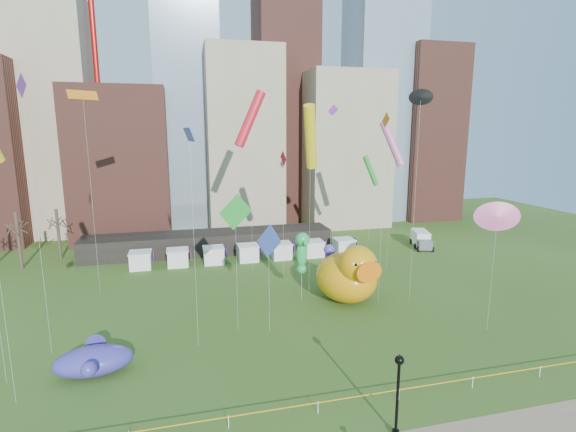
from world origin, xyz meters
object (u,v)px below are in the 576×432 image
object	(u,v)px
small_duck	(347,270)
whale_inflatable	(94,359)
big_duck	(349,275)
lamppost	(398,386)
seahorse_purple	(329,257)
seahorse_green	(302,250)
box_truck	(421,239)

from	to	relation	value
small_duck	whale_inflatable	world-z (taller)	small_duck
big_duck	whale_inflatable	bearing A→B (deg)	-168.17
big_duck	lamppost	xyz separation A→B (m)	(-5.24, -20.86, 0.20)
seahorse_purple	lamppost	size ratio (longest dim) A/B	0.96
seahorse_green	seahorse_purple	bearing A→B (deg)	32.53
lamppost	box_truck	xyz separation A→B (m)	(25.75, 39.94, -2.05)
big_duck	seahorse_purple	world-z (taller)	big_duck
big_duck	small_duck	distance (m)	7.03
whale_inflatable	lamppost	distance (m)	23.15
seahorse_green	seahorse_purple	size ratio (longest dim) A/B	1.46
seahorse_green	lamppost	distance (m)	23.07
whale_inflatable	lamppost	size ratio (longest dim) A/B	1.39
small_duck	lamppost	xyz separation A→B (m)	(-7.61, -27.26, 1.90)
small_duck	box_truck	xyz separation A→B (m)	(18.14, 12.69, -0.15)
big_duck	small_duck	xyz separation A→B (m)	(2.37, 6.39, -1.70)
small_duck	lamppost	size ratio (longest dim) A/B	0.84
seahorse_green	seahorse_purple	distance (m)	5.73
whale_inflatable	box_truck	world-z (taller)	whale_inflatable
small_duck	seahorse_green	xyz separation A→B (m)	(-7.13, -4.31, 4.32)
seahorse_green	whale_inflatable	distance (m)	23.13
big_duck	lamppost	distance (m)	21.51
whale_inflatable	seahorse_purple	bearing A→B (deg)	24.86
small_duck	seahorse_purple	distance (m)	3.78
seahorse_purple	lamppost	xyz separation A→B (m)	(-4.77, -26.11, -0.32)
seahorse_green	box_truck	distance (m)	30.78
small_duck	whale_inflatable	distance (m)	30.99
box_truck	big_duck	bearing A→B (deg)	-119.87
big_duck	seahorse_purple	bearing A→B (deg)	87.73
big_duck	box_truck	xyz separation A→B (m)	(20.51, 19.08, -1.85)
whale_inflatable	lamppost	bearing A→B (deg)	-36.97
lamppost	whale_inflatable	bearing A→B (deg)	147.85
small_duck	seahorse_green	size ratio (longest dim) A/B	0.59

